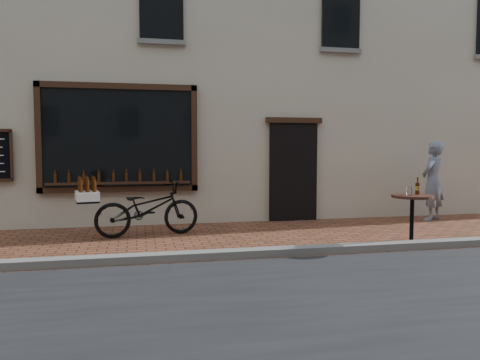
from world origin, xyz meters
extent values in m
plane|color=#58301C|center=(0.00, 0.00, 0.00)|extent=(90.00, 90.00, 0.00)
cube|color=slate|center=(0.00, 0.20, 0.06)|extent=(90.00, 0.25, 0.12)
cube|color=beige|center=(0.00, 6.50, 5.00)|extent=(28.00, 6.00, 10.00)
cube|color=black|center=(-1.90, 3.45, 1.85)|extent=(3.00, 0.06, 2.00)
cube|color=black|center=(-1.90, 3.43, 2.91)|extent=(3.24, 0.10, 0.12)
cube|color=black|center=(-1.90, 3.43, 0.79)|extent=(3.24, 0.10, 0.12)
cube|color=black|center=(-3.46, 3.43, 1.85)|extent=(0.12, 0.10, 2.24)
cube|color=black|center=(-0.34, 3.43, 1.85)|extent=(0.12, 0.10, 2.24)
cube|color=black|center=(-1.90, 3.38, 0.92)|extent=(2.90, 0.16, 0.05)
cube|color=black|center=(1.90, 3.46, 1.10)|extent=(1.10, 0.10, 2.20)
cube|color=black|center=(1.90, 3.43, 2.26)|extent=(1.30, 0.10, 0.12)
cylinder|color=#3D1C07|center=(-3.15, 3.38, 1.04)|extent=(0.06, 0.06, 0.19)
cylinder|color=#3D1C07|center=(-2.87, 3.38, 1.04)|extent=(0.06, 0.06, 0.19)
cylinder|color=#3D1C07|center=(-2.59, 3.38, 1.04)|extent=(0.06, 0.06, 0.19)
cylinder|color=#3D1C07|center=(-2.32, 3.38, 1.04)|extent=(0.06, 0.06, 0.19)
cylinder|color=#3D1C07|center=(-2.04, 3.38, 1.04)|extent=(0.06, 0.06, 0.19)
cylinder|color=#3D1C07|center=(-1.76, 3.38, 1.04)|extent=(0.06, 0.06, 0.19)
cylinder|color=#3D1C07|center=(-1.48, 3.38, 1.04)|extent=(0.06, 0.06, 0.19)
cylinder|color=#3D1C07|center=(-1.21, 3.38, 1.04)|extent=(0.06, 0.06, 0.19)
cylinder|color=#3D1C07|center=(-0.93, 3.38, 1.04)|extent=(0.06, 0.06, 0.19)
cylinder|color=#3D1C07|center=(-0.65, 3.38, 1.04)|extent=(0.06, 0.06, 0.19)
cube|color=black|center=(-1.00, 3.46, 4.60)|extent=(0.90, 0.06, 1.40)
cube|color=black|center=(3.00, 3.46, 4.60)|extent=(0.90, 0.06, 1.40)
imported|color=black|center=(-1.36, 2.28, 0.51)|extent=(2.03, 1.01, 1.02)
cube|color=black|center=(-2.42, 2.08, 0.70)|extent=(0.47, 0.60, 0.03)
cube|color=beige|center=(-2.42, 2.08, 0.80)|extent=(0.48, 0.62, 0.16)
cylinder|color=#3D1C07|center=(-2.27, 1.90, 0.98)|extent=(0.06, 0.06, 0.21)
cylinder|color=#3D1C07|center=(-2.38, 1.88, 0.98)|extent=(0.06, 0.06, 0.21)
cylinder|color=#3D1C07|center=(-2.49, 1.86, 0.98)|extent=(0.06, 0.06, 0.21)
cylinder|color=#3D1C07|center=(-2.29, 2.04, 0.98)|extent=(0.06, 0.06, 0.21)
cylinder|color=#3D1C07|center=(-2.40, 2.02, 0.98)|extent=(0.06, 0.06, 0.21)
cylinder|color=#3D1C07|center=(-2.51, 2.00, 0.98)|extent=(0.06, 0.06, 0.21)
cylinder|color=#3D1C07|center=(-2.32, 2.17, 0.98)|extent=(0.06, 0.06, 0.21)
cylinder|color=#3D1C07|center=(-2.43, 2.15, 0.98)|extent=(0.06, 0.06, 0.21)
cylinder|color=#3D1C07|center=(-2.54, 2.13, 0.98)|extent=(0.06, 0.06, 0.21)
cylinder|color=#3D1C07|center=(-2.34, 2.30, 0.98)|extent=(0.06, 0.06, 0.21)
cylinder|color=#3D1C07|center=(-2.45, 2.28, 0.98)|extent=(0.06, 0.06, 0.21)
cylinder|color=#3D1C07|center=(-2.56, 2.26, 0.98)|extent=(0.06, 0.06, 0.21)
cylinder|color=black|center=(2.93, 0.36, 0.02)|extent=(0.49, 0.49, 0.03)
cylinder|color=black|center=(2.93, 0.36, 0.43)|extent=(0.07, 0.07, 0.79)
cylinder|color=black|center=(2.93, 0.36, 0.84)|extent=(0.67, 0.67, 0.04)
cylinder|color=gold|center=(3.07, 0.43, 0.97)|extent=(0.07, 0.07, 0.07)
cylinder|color=white|center=(2.82, 0.29, 0.94)|extent=(0.09, 0.09, 0.15)
imported|color=slate|center=(4.99, 2.80, 0.90)|extent=(0.78, 0.72, 1.80)
camera|label=1|loc=(-1.51, -6.58, 1.66)|focal=35.00mm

